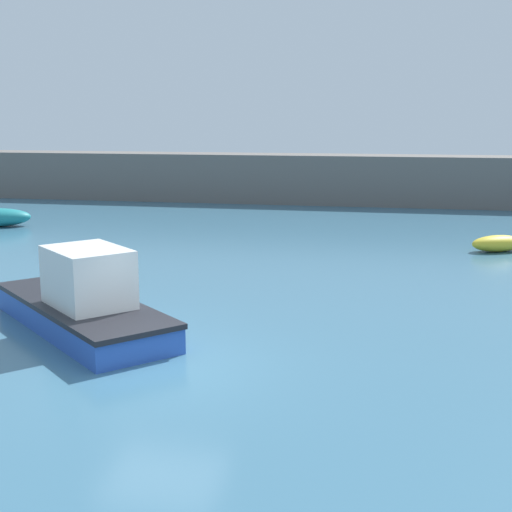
% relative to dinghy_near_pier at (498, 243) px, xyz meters
% --- Properties ---
extents(ground_plane, '(120.00, 120.00, 0.20)m').
position_rel_dinghy_near_pier_xyz_m(ground_plane, '(-8.40, -14.71, -0.41)').
color(ground_plane, '#38667F').
extents(harbor_breakwater, '(59.14, 2.93, 2.84)m').
position_rel_dinghy_near_pier_xyz_m(harbor_breakwater, '(-8.40, 13.97, 1.11)').
color(harbor_breakwater, '#66605B').
rests_on(harbor_breakwater, ground_plane).
extents(dinghy_near_pier, '(2.34, 1.76, 0.62)m').
position_rel_dinghy_near_pier_xyz_m(dinghy_near_pier, '(0.00, 0.00, 0.00)').
color(dinghy_near_pier, yellow).
rests_on(dinghy_near_pier, ground_plane).
extents(motorboat_with_cabin, '(6.10, 5.80, 2.06)m').
position_rel_dinghy_near_pier_xyz_m(motorboat_with_cabin, '(-11.03, -12.59, 0.37)').
color(motorboat_with_cabin, '#2D56B7').
rests_on(motorboat_with_cabin, ground_plane).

